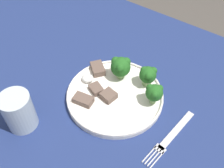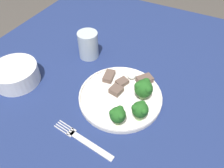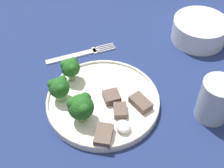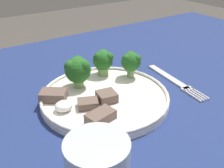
{
  "view_description": "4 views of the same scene",
  "coord_description": "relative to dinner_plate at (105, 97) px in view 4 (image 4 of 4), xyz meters",
  "views": [
    {
      "loc": [
        -0.19,
        0.26,
        1.28
      ],
      "look_at": [
        0.06,
        -0.09,
        0.79
      ],
      "focal_mm": 42.0,
      "sensor_mm": 36.0,
      "label": 1
    },
    {
      "loc": [
        -0.33,
        -0.25,
        1.25
      ],
      "look_at": [
        0.05,
        -0.05,
        0.8
      ],
      "focal_mm": 35.0,
      "sensor_mm": 36.0,
      "label": 2
    },
    {
      "loc": [
        0.43,
        -0.26,
        1.28
      ],
      "look_at": [
        0.03,
        -0.05,
        0.79
      ],
      "focal_mm": 50.0,
      "sensor_mm": 36.0,
      "label": 3
    },
    {
      "loc": [
        0.27,
        0.28,
        1.02
      ],
      "look_at": [
        0.02,
        -0.09,
        0.78
      ],
      "focal_mm": 42.0,
      "sensor_mm": 36.0,
      "label": 4
    }
  ],
  "objects": [
    {
      "name": "broccoli_floret_near_rim_left",
      "position": [
        0.02,
        -0.06,
        0.04
      ],
      "size": [
        0.05,
        0.05,
        0.06
      ],
      "color": "#7FA866",
      "rests_on": "dinner_plate"
    },
    {
      "name": "meat_slice_edge_slice",
      "position": [
        0.05,
        0.02,
        0.01
      ],
      "size": [
        0.04,
        0.04,
        0.01
      ],
      "color": "brown",
      "rests_on": "dinner_plate"
    },
    {
      "name": "broccoli_floret_center_left",
      "position": [
        -0.05,
        -0.08,
        0.04
      ],
      "size": [
        0.04,
        0.04,
        0.06
      ],
      "color": "#7FA866",
      "rests_on": "dinner_plate"
    },
    {
      "name": "fork",
      "position": [
        -0.17,
        0.02,
        -0.01
      ],
      "size": [
        0.04,
        0.18,
        0.0
      ],
      "color": "silver",
      "rests_on": "table"
    },
    {
      "name": "table",
      "position": [
        -0.05,
        0.08,
        -0.11
      ],
      "size": [
        1.33,
        0.96,
        0.76
      ],
      "color": "navy",
      "rests_on": "ground_plane"
    },
    {
      "name": "dinner_plate",
      "position": [
        0.0,
        0.0,
        0.0
      ],
      "size": [
        0.24,
        0.24,
        0.02
      ],
      "color": "white",
      "rests_on": "table"
    },
    {
      "name": "meat_slice_front_slice",
      "position": [
        0.01,
        0.02,
        0.01
      ],
      "size": [
        0.04,
        0.04,
        0.02
      ],
      "color": "brown",
      "rests_on": "dinner_plate"
    },
    {
      "name": "broccoli_floret_back_left",
      "position": [
        -0.09,
        -0.03,
        0.04
      ],
      "size": [
        0.04,
        0.04,
        0.06
      ],
      "color": "#7FA866",
      "rests_on": "dinner_plate"
    },
    {
      "name": "sauce_dollop",
      "position": [
        0.09,
        0.0,
        0.01
      ],
      "size": [
        0.03,
        0.03,
        0.02
      ],
      "color": "white",
      "rests_on": "dinner_plate"
    },
    {
      "name": "meat_slice_rear_slice",
      "position": [
        0.05,
        0.06,
        0.01
      ],
      "size": [
        0.05,
        0.04,
        0.02
      ],
      "color": "brown",
      "rests_on": "dinner_plate"
    },
    {
      "name": "meat_slice_middle_slice",
      "position": [
        0.09,
        -0.04,
        0.01
      ],
      "size": [
        0.06,
        0.05,
        0.02
      ],
      "color": "brown",
      "rests_on": "dinner_plate"
    }
  ]
}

